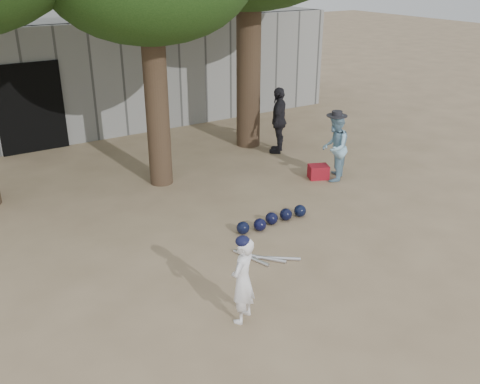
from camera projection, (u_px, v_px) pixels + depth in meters
ground at (241, 281)px, 8.02m from camera, size 70.00×70.00×0.00m
boy_player at (243, 280)px, 6.92m from camera, size 0.53×0.48×1.22m
spectator_blue at (335, 148)px, 11.45m from camera, size 0.90×0.89×1.47m
spectator_dark at (279, 120)px, 13.12m from camera, size 0.96×0.95×1.63m
red_bag at (318, 172)px, 11.75m from camera, size 0.51×0.46×0.30m
back_building at (52, 70)px, 15.46m from camera, size 16.00×5.24×3.00m
helmet_row at (273, 219)px, 9.67m from camera, size 1.51×0.33×0.23m
bat_pile at (265, 258)px, 8.58m from camera, size 0.80×0.83×0.06m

